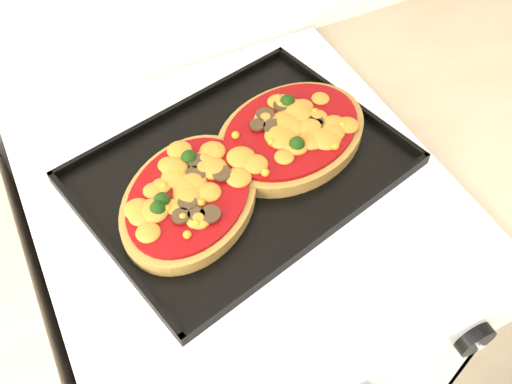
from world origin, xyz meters
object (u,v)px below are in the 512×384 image
pizza_left (189,197)px  pizza_right (291,133)px  baking_tray (241,168)px  stove (246,323)px

pizza_left → pizza_right: 0.19m
baking_tray → pizza_left: size_ratio=1.89×
baking_tray → pizza_left: (-0.09, -0.03, 0.02)m
pizza_left → pizza_right: (0.19, 0.05, 0.00)m
baking_tray → pizza_right: pizza_right is taller
stove → pizza_right: pizza_right is taller
stove → pizza_left: pizza_left is taller
baking_tray → pizza_left: pizza_left is taller
baking_tray → pizza_left: bearing=-176.5°
pizza_left → pizza_right: pizza_right is taller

